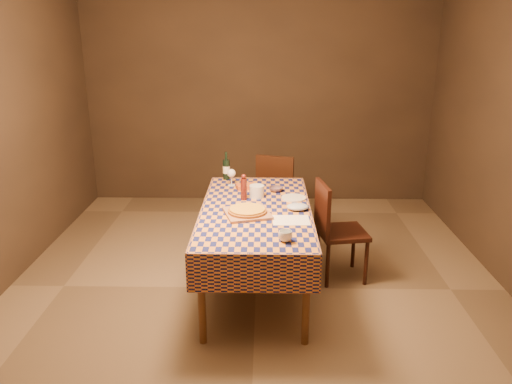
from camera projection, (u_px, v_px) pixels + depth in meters
The scene contains 16 objects.
room at pixel (256, 142), 4.10m from camera, with size 5.00×5.10×2.70m.
dining_table at pixel (256, 216), 4.31m from camera, with size 0.94×1.84×0.77m.
cutting_board at pixel (247, 213), 4.13m from camera, with size 0.36×0.36×0.02m, color #9E6A4A.
pizza at pixel (247, 210), 4.13m from camera, with size 0.38×0.38×0.03m.
pepper_mill at pixel (244, 188), 4.46m from camera, with size 0.07×0.07×0.24m.
bowl at pixel (276, 189), 4.72m from camera, with size 0.13×0.13×0.04m, color #563F48.
wine_glass at pixel (231, 174), 4.86m from camera, with size 0.08×0.08×0.17m.
wine_bottle at pixel (226, 169), 5.08m from camera, with size 0.08×0.08×0.29m.
deli_tub at pixel (257, 191), 4.55m from camera, with size 0.13×0.13×0.11m, color silver.
takeout_container at pixel (246, 187), 4.79m from camera, with size 0.18×0.12×0.04m, color #BB4F18.
white_plate at pixel (294, 198), 4.52m from camera, with size 0.22×0.22×0.01m, color white.
tumbler at pixel (285, 236), 3.61m from camera, with size 0.10×0.10×0.08m, color silver.
flour_patch at pixel (291, 220), 4.01m from camera, with size 0.29×0.23×0.00m, color white.
flour_bag at pixel (298, 207), 4.24m from camera, with size 0.19×0.14×0.05m, color #ABBEDB.
chair_far at pixel (277, 189), 5.61m from camera, with size 0.52×0.53×0.93m.
chair_right at pixel (334, 226), 4.56m from camera, with size 0.49×0.48×0.93m.
Camera 1 is at (0.07, -4.02, 2.24)m, focal length 35.00 mm.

